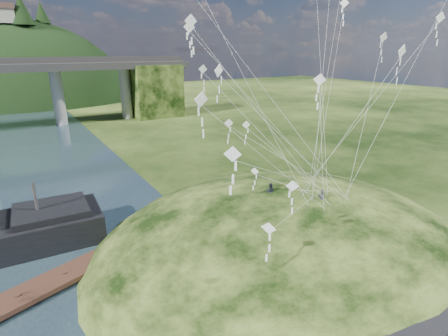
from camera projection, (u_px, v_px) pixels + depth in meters
ground at (220, 291)px, 25.40m from camera, size 320.00×320.00×0.00m
grass_hill at (285, 262)px, 31.46m from camera, size 36.00×32.00×13.00m
footpath at (414, 310)px, 20.56m from camera, size 22.29×5.84×0.83m
wooden_dock at (65, 275)px, 26.33m from camera, size 15.51×7.42×1.11m
kite_flyers at (289, 185)px, 29.53m from camera, size 3.54×4.20×1.70m
kite_swarm at (286, 54)px, 24.39m from camera, size 20.82×15.16×21.65m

